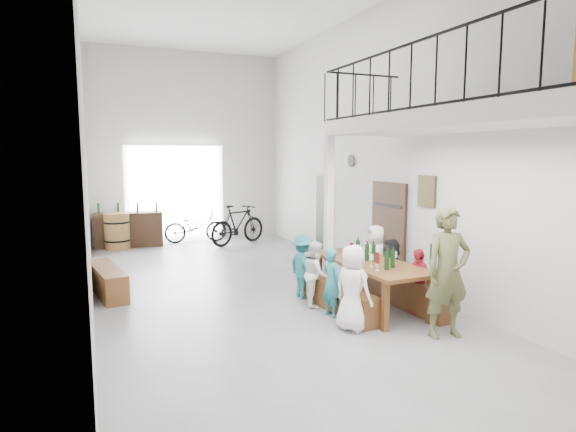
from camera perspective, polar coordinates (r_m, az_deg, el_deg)
name	(u,v)px	position (r m, az deg, el deg)	size (l,w,h in m)	color
floor	(254,293)	(9.00, -4.05, -9.10)	(12.00, 12.00, 0.00)	slate
room_walls	(252,96)	(8.70, -4.27, 13.99)	(12.00, 12.00, 12.00)	silver
gateway_portal	(175,194)	(14.37, -13.21, 2.53)	(2.80, 0.08, 2.80)	white
right_wall_decor	(444,203)	(8.37, 17.97, 1.50)	(0.07, 8.28, 5.07)	#AC6B25
balcony	(469,122)	(6.93, 20.62, 10.39)	(1.52, 5.62, 4.00)	white
tasting_table	(370,266)	(8.10, 9.66, -5.86)	(1.03, 2.39, 0.79)	brown
bench_inner	(337,297)	(7.98, 5.87, -9.55)	(0.32, 1.99, 0.46)	brown
bench_wall	(399,289)	(8.47, 13.02, -8.47)	(0.30, 2.28, 0.52)	brown
tableware	(372,254)	(7.99, 9.94, -4.41)	(0.61, 1.49, 0.35)	black
side_bench	(107,281)	(9.45, -20.68, -7.18)	(0.39, 1.78, 0.50)	brown
oak_barrel	(117,231)	(13.76, -19.60, -1.70)	(0.67, 0.67, 0.99)	olive
serving_counter	(129,230)	(14.03, -18.35, -1.55)	(1.81, 0.50, 0.95)	#352013
counter_bottles	(128,208)	(13.93, -18.45, 0.95)	(1.56, 0.21, 0.28)	black
guest_left_a	(353,288)	(7.06, 7.67, -8.43)	(0.61, 0.40, 1.26)	white
guest_left_b	(332,282)	(7.65, 5.19, -7.81)	(0.40, 0.26, 1.09)	#24767A
guest_left_c	(316,273)	(8.15, 3.35, -6.82)	(0.53, 0.42, 1.10)	white
guest_left_d	(303,266)	(8.58, 1.80, -5.99)	(0.73, 0.42, 1.13)	#24767A
guest_right_a	(418,281)	(8.01, 15.14, -7.47)	(0.62, 0.26, 1.06)	#A51C29
guest_right_b	(391,270)	(8.57, 12.06, -6.26)	(1.02, 0.32, 1.10)	black
guest_right_c	(375,259)	(9.02, 10.27, -5.03)	(0.62, 0.40, 1.26)	white
host_standing	(448,272)	(7.05, 18.39, -6.34)	(0.67, 0.44, 1.83)	brown
potted_plant	(352,264)	(10.52, 7.56, -5.64)	(0.35, 0.30, 0.39)	#1B5222
bicycle_near	(196,226)	(14.23, -10.88, -1.22)	(0.62, 1.78, 0.94)	black
bicycle_far	(238,225)	(13.70, -5.95, -1.02)	(0.54, 1.90, 1.14)	black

